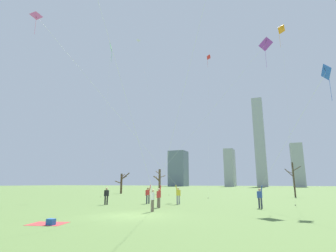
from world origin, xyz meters
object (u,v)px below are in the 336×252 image
kite_flyer_foreground_right_yellow (142,160)px  picnic_spot (50,223)px  kite_flyer_midfield_right_pink (164,176)px  bare_tree_center (294,178)px  kite_flyer_midfield_center_teal (170,151)px  distant_kite_high_overhead_green (110,58)px  distant_kite_drifting_right_red (209,67)px  kite_flyer_far_back_purple (182,151)px  distant_kite_drifting_left_white (143,64)px  bare_tree_far_right_edge (159,181)px  kite_flyer_foreground_left_blue (268,181)px  distant_kite_low_near_trees_orange (282,38)px  bystander_far_off_by_trees (106,195)px  bare_tree_right_of_center (122,182)px

kite_flyer_foreground_right_yellow → picnic_spot: (-1.95, -6.14, -3.56)m
kite_flyer_midfield_right_pink → bare_tree_center: (12.48, 21.84, 0.09)m
picnic_spot → kite_flyer_midfield_right_pink: bearing=86.9°
kite_flyer_midfield_center_teal → distant_kite_high_overhead_green: size_ratio=0.90×
kite_flyer_midfield_right_pink → distant_kite_drifting_right_red: (0.63, 18.23, 19.05)m
kite_flyer_far_back_purple → kite_flyer_midfield_right_pink: kite_flyer_far_back_purple is taller
kite_flyer_foreground_right_yellow → distant_kite_drifting_left_white: distant_kite_drifting_left_white is taller
kite_flyer_far_back_purple → distant_kite_high_overhead_green: bearing=165.1°
kite_flyer_foreground_right_yellow → bare_tree_far_right_edge: bearing=111.7°
kite_flyer_far_back_purple → kite_flyer_foreground_left_blue: size_ratio=1.88×
distant_kite_drifting_right_red → distant_kite_high_overhead_green: 17.22m
distant_kite_low_near_trees_orange → kite_flyer_midfield_center_teal: bearing=-132.2°
kite_flyer_far_back_purple → distant_kite_low_near_trees_orange: (10.99, 4.57, 13.27)m
distant_kite_high_overhead_green → picnic_spot: 29.04m
distant_kite_drifting_left_white → kite_flyer_foreground_left_blue: bearing=-39.1°
kite_flyer_midfield_right_pink → bystander_far_off_by_trees: (-5.44, -1.52, -1.80)m
kite_flyer_foreground_left_blue → distant_kite_drifting_right_red: distant_kite_drifting_right_red is taller
kite_flyer_far_back_purple → kite_flyer_foreground_right_yellow: bearing=-88.6°
kite_flyer_midfield_right_pink → distant_kite_high_overhead_green: (-10.91, 5.59, 17.14)m
kite_flyer_far_back_purple → distant_kite_high_overhead_green: distant_kite_high_overhead_green is taller
kite_flyer_foreground_left_blue → kite_flyer_foreground_right_yellow: size_ratio=0.46×
kite_flyer_far_back_purple → kite_flyer_midfield_right_pink: (-1.01, -2.42, -2.63)m
distant_kite_drifting_left_white → kite_flyer_midfield_right_pink: bearing=-55.5°
kite_flyer_foreground_right_yellow → bare_tree_right_of_center: size_ratio=5.07×
distant_kite_low_near_trees_orange → picnic_spot: bearing=-122.3°
picnic_spot → bare_tree_right_of_center: (-18.51, 36.36, 2.15)m
kite_flyer_far_back_purple → kite_flyer_foreground_right_yellow: kite_flyer_foreground_right_yellow is taller
kite_flyer_midfield_center_teal → distant_kite_low_near_trees_orange: distant_kite_low_near_trees_orange is taller
distant_kite_drifting_right_red → bare_tree_far_right_edge: 22.74m
distant_kite_low_near_trees_orange → distant_kite_high_overhead_green: distant_kite_high_overhead_green is taller
kite_flyer_midfield_right_pink → kite_flyer_foreground_right_yellow: bearing=-79.9°
bare_tree_far_right_edge → kite_flyer_far_back_purple: bearing=-60.2°
bare_tree_center → bare_tree_far_right_edge: bearing=178.0°
kite_flyer_midfield_right_pink → kite_flyer_foreground_left_blue: 9.52m
bystander_far_off_by_trees → distant_kite_high_overhead_green: size_ratio=0.07×
kite_flyer_foreground_left_blue → kite_flyer_midfield_right_pink: bearing=176.6°
picnic_spot → kite_flyer_midfield_center_teal: bearing=72.7°
bare_tree_far_right_edge → kite_flyer_midfield_right_pink: bearing=-65.0°
distant_kite_drifting_left_white → bare_tree_far_right_edge: (0.58, 6.41, -21.07)m
distant_kite_low_near_trees_orange → distant_kite_drifting_right_red: size_ratio=0.84×
kite_flyer_midfield_center_teal → distant_kite_drifting_left_white: (-13.30, 20.08, 18.88)m
kite_flyer_midfield_right_pink → bare_tree_far_right_edge: 24.97m
picnic_spot → distant_kite_drifting_right_red: bearing=87.6°
kite_flyer_far_back_purple → distant_kite_low_near_trees_orange: bearing=22.6°
kite_flyer_far_back_purple → distant_kite_drifting_right_red: 22.79m
bare_tree_right_of_center → kite_flyer_midfield_center_teal: bearing=-51.8°
picnic_spot → distant_kite_low_near_trees_orange: bearing=57.7°
bystander_far_off_by_trees → bare_tree_center: (17.92, 23.36, 1.88)m
distant_kite_drifting_left_white → bare_tree_center: bearing=13.4°
distant_kite_drifting_right_red → picnic_spot: 38.11m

